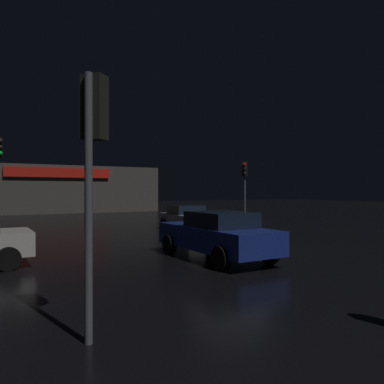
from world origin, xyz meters
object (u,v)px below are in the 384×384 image
Objects in this scene: traffic_signal_opposite at (245,176)px; car_near at (188,218)px; traffic_signal_cross_left at (94,140)px; store_building at (53,189)px; car_crossing at (217,235)px.

traffic_signal_opposite is 5.22m from car_near.
car_near is at bearing -167.24° from traffic_signal_opposite.
traffic_signal_cross_left is (-12.77, -13.32, -0.17)m from traffic_signal_opposite.
traffic_signal_opposite is at bearing -69.45° from store_building.
car_crossing is (-7.75, -8.81, -2.27)m from traffic_signal_opposite.
traffic_signal_cross_left is at bearing -98.01° from store_building.
store_building reaches higher than traffic_signal_opposite.
traffic_signal_opposite is 18.46m from traffic_signal_cross_left.
car_near is at bearing -81.35° from store_building.
store_building reaches higher than traffic_signal_cross_left.
car_near is (8.22, 12.29, -2.17)m from traffic_signal_cross_left.
car_crossing is (-3.20, -7.78, 0.07)m from car_near.
store_building reaches higher than car_crossing.
car_crossing is (5.02, 4.51, -2.10)m from traffic_signal_cross_left.
traffic_signal_cross_left is 14.95m from car_near.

